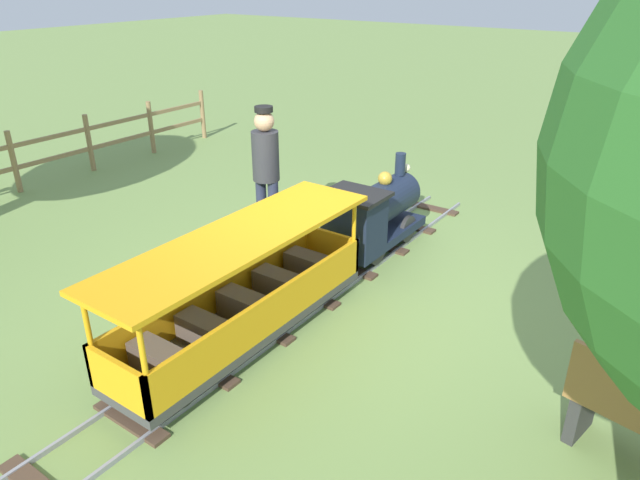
{
  "coord_description": "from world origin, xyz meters",
  "views": [
    {
      "loc": [
        2.95,
        -4.17,
        2.92
      ],
      "look_at": [
        0.0,
        -0.02,
        0.55
      ],
      "focal_mm": 32.49,
      "sensor_mm": 36.0,
      "label": 1
    }
  ],
  "objects": [
    {
      "name": "locomotive",
      "position": [
        0.0,
        1.0,
        0.49
      ],
      "size": [
        0.64,
        1.45,
        1.0
      ],
      "color": "#192338",
      "rests_on": "ground_plane"
    },
    {
      "name": "conductor_person",
      "position": [
        -1.11,
        0.5,
        0.96
      ],
      "size": [
        0.3,
        0.3,
        1.62
      ],
      "color": "#282D47",
      "rests_on": "ground_plane"
    },
    {
      "name": "fence_section",
      "position": [
        -5.22,
        -0.22,
        0.48
      ],
      "size": [
        0.08,
        7.48,
        0.9
      ],
      "color": "#93754C",
      "rests_on": "ground_plane"
    },
    {
      "name": "passenger_car",
      "position": [
        0.0,
        -1.12,
        0.42
      ],
      "size": [
        0.74,
        2.7,
        0.97
      ],
      "color": "#3F3F3F",
      "rests_on": "ground_plane"
    },
    {
      "name": "ground_plane",
      "position": [
        0.0,
        0.0,
        0.0
      ],
      "size": [
        60.0,
        60.0,
        0.0
      ],
      "primitive_type": "plane",
      "color": "#75934C"
    },
    {
      "name": "track",
      "position": [
        0.0,
        -0.22,
        0.02
      ],
      "size": [
        0.68,
        6.4,
        0.04
      ],
      "color": "gray",
      "rests_on": "ground_plane"
    }
  ]
}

